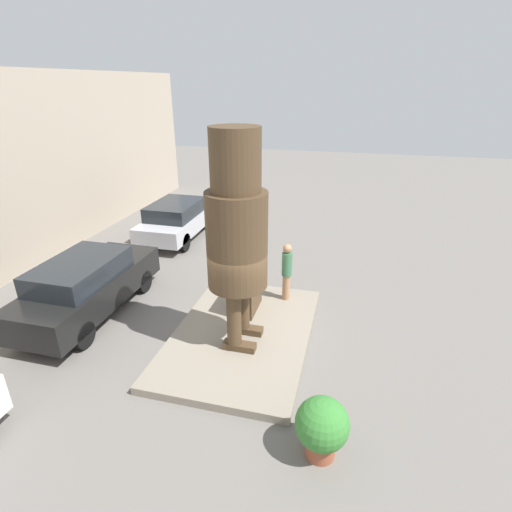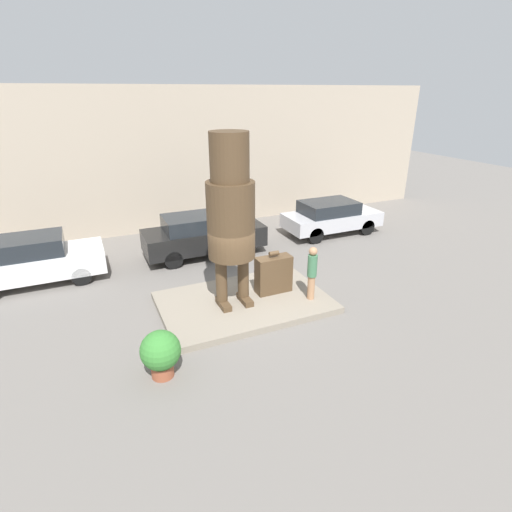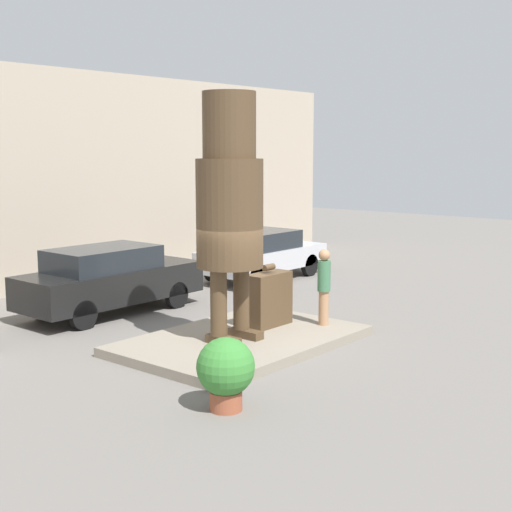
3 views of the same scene
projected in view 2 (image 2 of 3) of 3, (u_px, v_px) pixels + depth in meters
ground_plane at (244, 305)px, 12.33m from camera, size 60.00×60.00×0.00m
pedestal at (244, 302)px, 12.29m from camera, size 5.07×3.33×0.19m
building_backdrop at (173, 160)px, 18.22m from camera, size 28.00×0.60×6.38m
statue_figure at (231, 209)px, 10.97m from camera, size 1.35×1.35×4.99m
giant_suitcase at (274, 274)px, 12.54m from camera, size 1.13×0.47×1.38m
tourist at (312, 271)px, 11.98m from camera, size 0.29×0.29×1.70m
parked_car_white at (32, 260)px, 13.42m from camera, size 4.42×1.75×1.67m
parked_car_black at (203, 234)px, 15.74m from camera, size 4.71×1.79×1.68m
parked_car_silver at (331, 216)px, 18.19m from camera, size 4.42×1.87×1.54m
planter_pot at (161, 352)px, 9.04m from camera, size 0.93×0.93×1.17m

